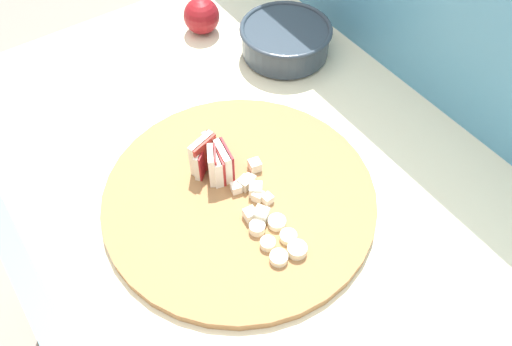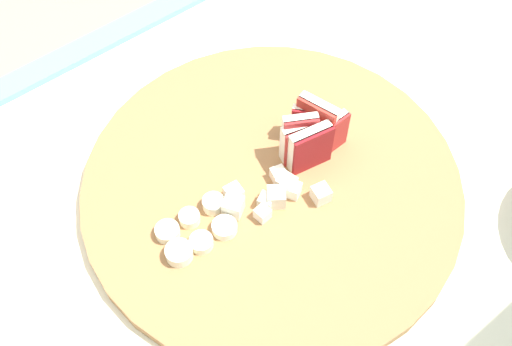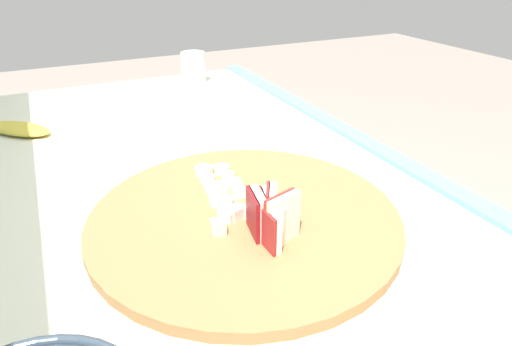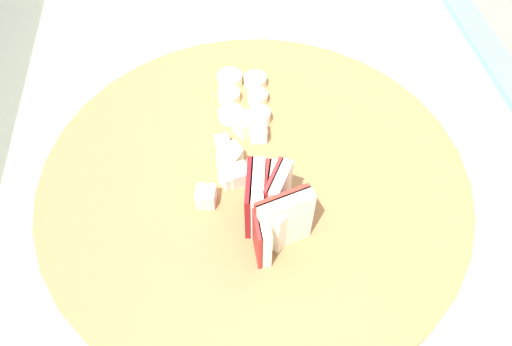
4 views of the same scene
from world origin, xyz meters
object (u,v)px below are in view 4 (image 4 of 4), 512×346
object	(u,v)px
cutting_board	(255,178)
apple_wedge_fan	(273,209)
apple_dice_pile	(237,157)
banana_slice_rows	(243,96)

from	to	relation	value
cutting_board	apple_wedge_fan	distance (m)	0.08
apple_dice_pile	banana_slice_rows	bearing A→B (deg)	-10.49
apple_wedge_fan	apple_dice_pile	bearing A→B (deg)	17.54
cutting_board	banana_slice_rows	xyz separation A→B (m)	(0.11, -0.00, 0.01)
apple_wedge_fan	apple_dice_pile	xyz separation A→B (m)	(0.08, 0.03, -0.02)
apple_wedge_fan	apple_dice_pile	size ratio (longest dim) A/B	0.73
apple_wedge_fan	banana_slice_rows	distance (m)	0.18
apple_wedge_fan	banana_slice_rows	xyz separation A→B (m)	(0.17, 0.01, -0.02)
apple_dice_pile	banana_slice_rows	xyz separation A→B (m)	(0.09, -0.02, -0.00)
cutting_board	apple_dice_pile	distance (m)	0.03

